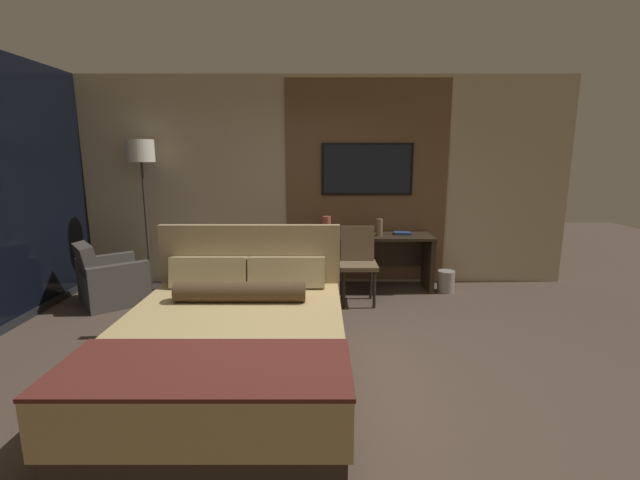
{
  "coord_description": "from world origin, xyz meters",
  "views": [
    {
      "loc": [
        0.22,
        -3.27,
        1.76
      ],
      "look_at": [
        0.2,
        1.01,
        0.91
      ],
      "focal_mm": 24.0,
      "sensor_mm": 36.0,
      "label": 1
    }
  ],
  "objects_px": {
    "desk": "(369,252)",
    "tv": "(369,169)",
    "bed": "(234,348)",
    "waste_bin": "(448,281)",
    "book": "(404,233)",
    "armchair_by_window": "(113,282)",
    "floor_lamp": "(144,164)",
    "vase_tall": "(328,225)",
    "vase_short": "(381,227)",
    "desk_chair": "(359,257)"
  },
  "relations": [
    {
      "from": "waste_bin",
      "to": "vase_short",
      "type": "bearing_deg",
      "value": 174.07
    },
    {
      "from": "vase_short",
      "to": "waste_bin",
      "type": "bearing_deg",
      "value": -5.93
    },
    {
      "from": "floor_lamp",
      "to": "waste_bin",
      "type": "height_order",
      "value": "floor_lamp"
    },
    {
      "from": "bed",
      "to": "armchair_by_window",
      "type": "xyz_separation_m",
      "value": [
        -1.86,
        1.95,
        -0.07
      ]
    },
    {
      "from": "book",
      "to": "vase_tall",
      "type": "bearing_deg",
      "value": 177.49
    },
    {
      "from": "desk",
      "to": "bed",
      "type": "bearing_deg",
      "value": -116.95
    },
    {
      "from": "tv",
      "to": "book",
      "type": "xyz_separation_m",
      "value": [
        0.46,
        -0.22,
        -0.83
      ]
    },
    {
      "from": "tv",
      "to": "waste_bin",
      "type": "xyz_separation_m",
      "value": [
        1.02,
        -0.4,
        -1.44
      ]
    },
    {
      "from": "armchair_by_window",
      "to": "waste_bin",
      "type": "bearing_deg",
      "value": -122.9
    },
    {
      "from": "bed",
      "to": "waste_bin",
      "type": "bearing_deg",
      "value": 45.72
    },
    {
      "from": "bed",
      "to": "book",
      "type": "relative_size",
      "value": 8.95
    },
    {
      "from": "bed",
      "to": "tv",
      "type": "height_order",
      "value": "tv"
    },
    {
      "from": "vase_tall",
      "to": "book",
      "type": "bearing_deg",
      "value": -2.51
    },
    {
      "from": "tv",
      "to": "desk_chair",
      "type": "distance_m",
      "value": 1.29
    },
    {
      "from": "armchair_by_window",
      "to": "book",
      "type": "relative_size",
      "value": 4.14
    },
    {
      "from": "vase_tall",
      "to": "desk",
      "type": "bearing_deg",
      "value": -5.68
    },
    {
      "from": "desk",
      "to": "tv",
      "type": "distance_m",
      "value": 1.11
    },
    {
      "from": "bed",
      "to": "floor_lamp",
      "type": "xyz_separation_m",
      "value": [
        -1.61,
        2.52,
        1.33
      ]
    },
    {
      "from": "desk",
      "to": "tv",
      "type": "height_order",
      "value": "tv"
    },
    {
      "from": "tv",
      "to": "vase_short",
      "type": "height_order",
      "value": "tv"
    },
    {
      "from": "desk_chair",
      "to": "book",
      "type": "bearing_deg",
      "value": 40.55
    },
    {
      "from": "bed",
      "to": "floor_lamp",
      "type": "height_order",
      "value": "floor_lamp"
    },
    {
      "from": "desk_chair",
      "to": "vase_tall",
      "type": "bearing_deg",
      "value": 121.54
    },
    {
      "from": "tv",
      "to": "vase_short",
      "type": "bearing_deg",
      "value": -65.33
    },
    {
      "from": "tv",
      "to": "vase_tall",
      "type": "xyz_separation_m",
      "value": [
        -0.54,
        -0.18,
        -0.73
      ]
    },
    {
      "from": "desk",
      "to": "vase_tall",
      "type": "xyz_separation_m",
      "value": [
        -0.54,
        0.05,
        0.35
      ]
    },
    {
      "from": "floor_lamp",
      "to": "book",
      "type": "height_order",
      "value": "floor_lamp"
    },
    {
      "from": "floor_lamp",
      "to": "tv",
      "type": "bearing_deg",
      "value": 5.06
    },
    {
      "from": "desk",
      "to": "waste_bin",
      "type": "relative_size",
      "value": 6.0
    },
    {
      "from": "tv",
      "to": "armchair_by_window",
      "type": "relative_size",
      "value": 1.26
    },
    {
      "from": "vase_tall",
      "to": "vase_short",
      "type": "height_order",
      "value": "vase_tall"
    },
    {
      "from": "tv",
      "to": "floor_lamp",
      "type": "relative_size",
      "value": 0.62
    },
    {
      "from": "bed",
      "to": "desk",
      "type": "distance_m",
      "value": 2.86
    },
    {
      "from": "armchair_by_window",
      "to": "floor_lamp",
      "type": "xyz_separation_m",
      "value": [
        0.25,
        0.57,
        1.4
      ]
    },
    {
      "from": "bed",
      "to": "vase_tall",
      "type": "relative_size",
      "value": 8.99
    },
    {
      "from": "vase_short",
      "to": "book",
      "type": "distance_m",
      "value": 0.34
    },
    {
      "from": "armchair_by_window",
      "to": "vase_short",
      "type": "xyz_separation_m",
      "value": [
        3.3,
        0.51,
        0.58
      ]
    },
    {
      "from": "desk",
      "to": "armchair_by_window",
      "type": "xyz_separation_m",
      "value": [
        -3.16,
        -0.6,
        -0.24
      ]
    },
    {
      "from": "armchair_by_window",
      "to": "waste_bin",
      "type": "distance_m",
      "value": 4.2
    },
    {
      "from": "desk",
      "to": "floor_lamp",
      "type": "height_order",
      "value": "floor_lamp"
    },
    {
      "from": "desk_chair",
      "to": "vase_tall",
      "type": "xyz_separation_m",
      "value": [
        -0.37,
        0.59,
        0.29
      ]
    },
    {
      "from": "floor_lamp",
      "to": "book",
      "type": "distance_m",
      "value": 3.49
    },
    {
      "from": "tv",
      "to": "vase_short",
      "type": "distance_m",
      "value": 0.81
    },
    {
      "from": "desk",
      "to": "book",
      "type": "bearing_deg",
      "value": 1.24
    },
    {
      "from": "tv",
      "to": "armchair_by_window",
      "type": "xyz_separation_m",
      "value": [
        -3.16,
        -0.83,
        -1.32
      ]
    },
    {
      "from": "floor_lamp",
      "to": "bed",
      "type": "bearing_deg",
      "value": -57.37
    },
    {
      "from": "desk_chair",
      "to": "tv",
      "type": "bearing_deg",
      "value": 77.0
    },
    {
      "from": "floor_lamp",
      "to": "vase_short",
      "type": "relative_size",
      "value": 8.97
    },
    {
      "from": "waste_bin",
      "to": "tv",
      "type": "bearing_deg",
      "value": 158.43
    },
    {
      "from": "vase_tall",
      "to": "floor_lamp",
      "type": "bearing_deg",
      "value": -178.07
    }
  ]
}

